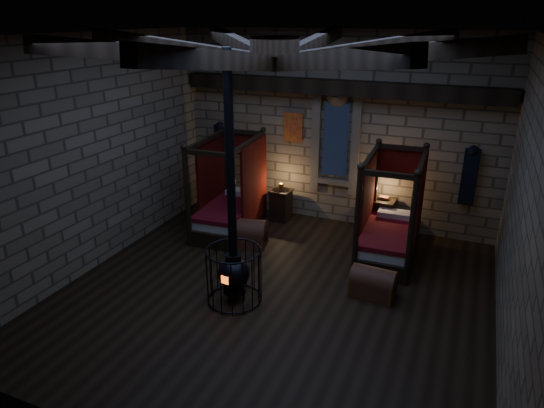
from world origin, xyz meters
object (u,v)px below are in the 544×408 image
at_px(trunk_right, 373,284).
at_px(stove, 234,269).
at_px(bed_right, 389,233).
at_px(trunk_left, 247,234).
at_px(bed_left, 230,208).

relative_size(trunk_right, stove, 0.19).
xyz_separation_m(bed_right, trunk_right, (0.04, -1.57, -0.27)).
distance_m(trunk_right, stove, 2.36).
relative_size(bed_right, stove, 0.50).
distance_m(bed_right, trunk_left, 2.85).
bearing_deg(trunk_right, stove, -149.98).
height_order(bed_right, stove, stove).
distance_m(bed_left, bed_right, 3.44).
relative_size(bed_left, trunk_right, 2.70).
distance_m(bed_left, trunk_left, 0.93).
bearing_deg(bed_right, trunk_right, -90.65).
relative_size(bed_left, trunk_left, 2.32).
bearing_deg(trunk_left, bed_right, 1.54).
xyz_separation_m(bed_left, stove, (1.39, -2.53, 0.08)).
distance_m(bed_right, stove, 3.32).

